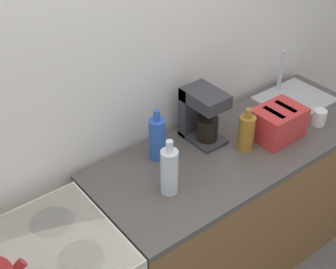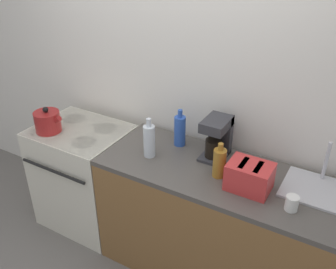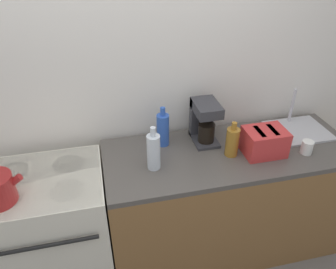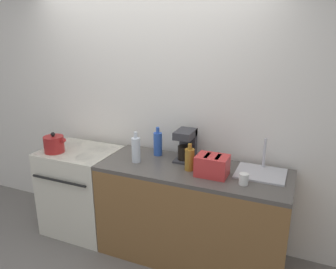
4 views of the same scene
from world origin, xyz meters
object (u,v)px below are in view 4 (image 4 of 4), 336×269
bottle_clear (136,149)px  cup_white (244,179)px  toaster (212,166)px  kettle (54,144)px  bottle_blue (158,143)px  coffee_maker (186,143)px  stove (82,189)px  bottle_amber (190,159)px

bottle_clear → cup_white: bearing=-4.4°
toaster → kettle: bearing=-176.9°
bottle_clear → bottle_blue: bearing=65.3°
toaster → coffee_maker: bearing=142.5°
stove → bottle_amber: 1.33m
kettle → bottle_clear: size_ratio=0.86×
stove → toaster: size_ratio=3.43×
bottle_amber → cup_white: bottle_amber is taller
bottle_blue → bottle_clear: 0.26m
stove → bottle_blue: 1.00m
kettle → bottle_clear: 0.89m
toaster → cup_white: 0.29m
coffee_maker → bottle_amber: 0.26m
kettle → cup_white: (1.89, 0.02, -0.04)m
kettle → coffee_maker: size_ratio=0.85×
stove → cup_white: cup_white is taller
stove → kettle: (-0.19, -0.13, 0.53)m
coffee_maker → bottle_blue: coffee_maker is taller
cup_white → bottle_amber: bearing=168.8°
stove → toaster: 1.52m
toaster → bottle_clear: size_ratio=0.91×
kettle → stove: bearing=34.9°
toaster → bottle_blue: size_ratio=0.94×
bottle_clear → coffee_maker: bearing=31.0°
toaster → cup_white: toaster is taller
toaster → bottle_amber: (-0.21, 0.03, 0.01)m
coffee_maker → bottle_blue: (-0.29, -0.00, -0.04)m
coffee_maker → bottle_amber: size_ratio=1.21×
coffee_maker → bottle_clear: size_ratio=1.01×
kettle → bottle_clear: bottle_clear is taller
cup_white → bottle_blue: bearing=160.5°
toaster → coffee_maker: (-0.33, 0.25, 0.07)m
kettle → bottle_amber: 1.41m
bottle_amber → bottle_blue: bottle_blue is taller
kettle → bottle_blue: 1.05m
bottle_amber → bottle_blue: size_ratio=0.86×
coffee_maker → bottle_amber: bearing=-62.3°
bottle_amber → bottle_blue: 0.47m
bottle_amber → kettle: bearing=-175.3°
kettle → bottle_amber: bearing=4.7°
coffee_maker → bottle_clear: (-0.40, -0.24, -0.04)m
toaster → bottle_amber: 0.21m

